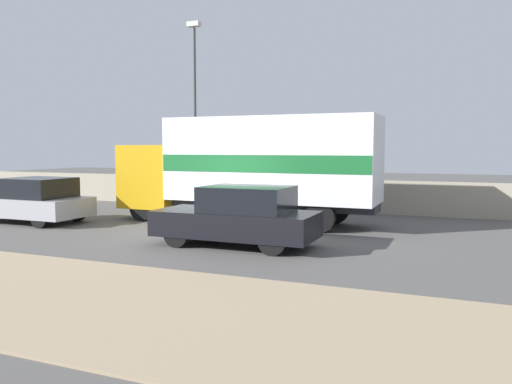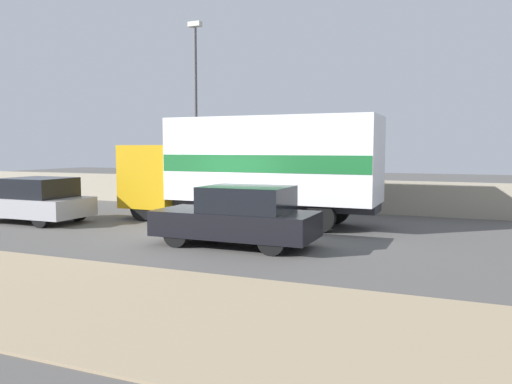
{
  "view_description": "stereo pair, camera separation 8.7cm",
  "coord_description": "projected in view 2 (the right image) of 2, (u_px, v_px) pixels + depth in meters",
  "views": [
    {
      "loc": [
        6.4,
        -12.37,
        2.51
      ],
      "look_at": [
        0.91,
        1.09,
        1.23
      ],
      "focal_mm": 35.0,
      "sensor_mm": 36.0,
      "label": 1
    },
    {
      "loc": [
        6.48,
        -12.34,
        2.51
      ],
      "look_at": [
        0.91,
        1.09,
        1.23
      ],
      "focal_mm": 35.0,
      "sensor_mm": 36.0,
      "label": 2
    }
  ],
  "objects": [
    {
      "name": "street_lamp",
      "position": [
        196.0,
        102.0,
        21.3
      ],
      "size": [
        0.56,
        0.28,
        7.83
      ],
      "color": "#4C4C51",
      "rests_on": "ground_plane"
    },
    {
      "name": "stone_wall_backdrop",
      "position": [
        291.0,
        194.0,
        20.48
      ],
      "size": [
        60.0,
        0.35,
        1.28
      ],
      "color": "#A39984",
      "rests_on": "ground_plane"
    },
    {
      "name": "ground_plane",
      "position": [
        212.0,
        238.0,
        14.04
      ],
      "size": [
        80.0,
        80.0,
        0.0
      ],
      "primitive_type": "plane",
      "color": "#514F4C"
    },
    {
      "name": "box_truck",
      "position": [
        253.0,
        165.0,
        16.6
      ],
      "size": [
        8.86,
        2.34,
        3.51
      ],
      "rotation": [
        0.0,
        0.0,
        3.14
      ],
      "color": "gold",
      "rests_on": "ground_plane"
    },
    {
      "name": "car_hatchback",
      "position": [
        239.0,
        216.0,
        12.78
      ],
      "size": [
        4.18,
        1.77,
        1.55
      ],
      "rotation": [
        0.0,
        0.0,
        3.14
      ],
      "color": "black",
      "rests_on": "ground_plane"
    },
    {
      "name": "dirt_shoulder_foreground",
      "position": [
        52.0,
        293.0,
        8.6
      ],
      "size": [
        60.0,
        4.33,
        0.04
      ],
      "color": "#9E896B",
      "rests_on": "ground_plane"
    },
    {
      "name": "car_sedan_second",
      "position": [
        34.0,
        200.0,
        16.91
      ],
      "size": [
        3.95,
        1.9,
        1.52
      ],
      "rotation": [
        0.0,
        0.0,
        3.14
      ],
      "color": "#9E9EA3",
      "rests_on": "ground_plane"
    }
  ]
}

